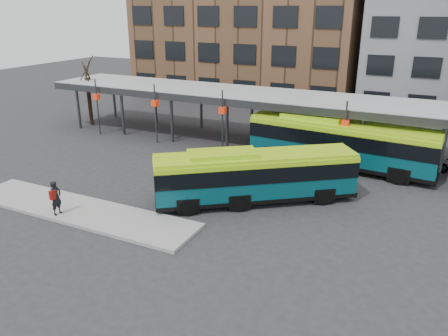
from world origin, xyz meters
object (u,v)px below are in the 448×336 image
pedestrian (56,198)px  bus_rear (340,142)px  tree (89,99)px  bus_front (254,175)px

pedestrian → bus_rear: bearing=-40.8°
bus_rear → pedestrian: size_ratio=6.92×
tree → bus_rear: tree is taller
bus_rear → pedestrian: 18.53m
bus_front → pedestrian: 10.74m
bus_front → tree: bearing=118.9°
tree → bus_rear: (23.62, -1.57, -0.62)m
pedestrian → tree: bearing=35.1°
bus_front → bus_rear: bus_rear is taller
bus_rear → bus_front: bearing=-106.1°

